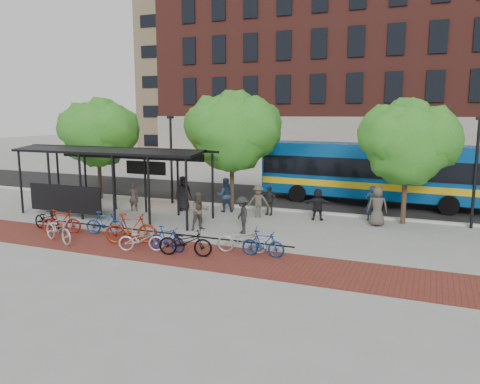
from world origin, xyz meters
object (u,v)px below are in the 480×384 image
at_px(bus_shelter, 111,158).
at_px(pedestrian_1, 134,197).
at_px(tree_b, 234,129).
at_px(bike_8, 185,242).
at_px(tree_c, 410,140).
at_px(lamp_post_right, 476,170).
at_px(bike_7, 167,239).
at_px(bike_5, 131,229).
at_px(bike_6, 141,239).
at_px(pedestrian_4, 269,201).
at_px(pedestrian_9, 242,215).
at_px(bike_0, 47,220).
at_px(pedestrian_8, 200,211).
at_px(bike_2, 58,229).
at_px(pedestrian_7, 371,203).
at_px(bike_3, 105,223).
at_px(bike_11, 263,244).
at_px(pedestrian_5, 318,204).
at_px(bus, 374,170).
at_px(lamp_post_left, 171,157).
at_px(pedestrian_3, 258,201).
at_px(bike_1, 61,222).
at_px(pedestrian_2, 225,195).
at_px(pedestrian_6, 377,206).
at_px(tree_a, 99,130).
at_px(pedestrian_0, 183,193).

distance_m(bus_shelter, pedestrian_1, 2.63).
height_order(tree_b, bike_8, tree_b).
distance_m(tree_c, pedestrian_1, 14.49).
distance_m(lamp_post_right, bike_7, 14.25).
bearing_deg(tree_b, bike_5, -98.30).
relative_size(bike_6, bike_7, 1.09).
height_order(bike_5, pedestrian_4, pedestrian_4).
xyz_separation_m(tree_c, pedestrian_9, (-6.58, -4.70, -3.22)).
bearing_deg(bike_0, pedestrian_8, -52.95).
bearing_deg(pedestrian_4, pedestrian_1, -160.28).
relative_size(bike_2, pedestrian_7, 1.19).
distance_m(lamp_post_right, pedestrian_1, 17.14).
height_order(tree_b, pedestrian_1, tree_b).
bearing_deg(bike_8, lamp_post_right, -60.87).
height_order(bike_3, bike_11, bike_3).
bearing_deg(tree_c, bike_7, -134.66).
xyz_separation_m(tree_c, pedestrian_5, (-4.09, -0.83, -3.25)).
bearing_deg(bike_2, bike_5, -50.59).
bearing_deg(bike_0, bus, -32.93).
relative_size(lamp_post_left, pedestrian_1, 3.30).
height_order(bike_0, bike_7, bike_0).
height_order(bike_2, bike_8, bike_2).
bearing_deg(bike_5, pedestrian_3, -49.35).
height_order(bike_1, pedestrian_2, pedestrian_2).
distance_m(tree_b, bike_0, 10.47).
xyz_separation_m(bike_0, bike_6, (5.82, -1.09, -0.03)).
relative_size(bus_shelter, bike_3, 6.23).
bearing_deg(pedestrian_6, bike_8, 43.69).
distance_m(bike_6, pedestrian_7, 11.66).
xyz_separation_m(tree_c, lamp_post_left, (-13.09, 0.25, -1.31)).
xyz_separation_m(lamp_post_right, bike_3, (-15.03, -7.42, -2.24)).
bearing_deg(tree_a, pedestrian_2, -4.92).
relative_size(bike_7, bike_8, 0.79).
xyz_separation_m(bus_shelter, pedestrian_1, (0.32, 1.36, -2.22)).
relative_size(bus_shelter, bike_7, 6.52).
xyz_separation_m(bike_0, pedestrian_2, (5.82, 6.84, 0.43)).
height_order(bike_2, pedestrian_4, pedestrian_4).
distance_m(tree_c, bus, 5.43).
xyz_separation_m(bike_2, pedestrian_0, (1.58, 7.68, 0.40)).
distance_m(pedestrian_6, pedestrian_8, 8.36).
height_order(lamp_post_right, bike_8, lamp_post_right).
relative_size(bike_7, bike_11, 1.00).
distance_m(bus_shelter, pedestrian_8, 6.09).
height_order(pedestrian_6, pedestrian_9, pedestrian_6).
distance_m(lamp_post_right, bike_1, 18.86).
bearing_deg(pedestrian_0, bike_11, -85.86).
distance_m(bike_11, pedestrian_2, 8.24).
distance_m(bike_1, bike_2, 1.53).
height_order(bike_2, bike_7, bike_2).
distance_m(bike_1, bike_3, 2.00).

